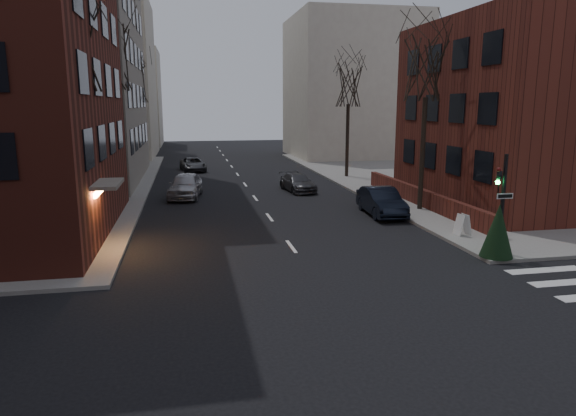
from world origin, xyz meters
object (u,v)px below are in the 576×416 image
object	(u,v)px
tree_right_b	(349,85)
car_lane_far	(193,164)
car_lane_gray	(298,183)
tree_left_c	(133,82)
streetlamp_near	(117,137)
parked_sedan	(381,202)
streetlamp_far	(144,124)
tree_right_a	(427,68)
traffic_signal	(501,210)
tree_left_a	(70,44)
tree_left_b	(111,58)
sandwich_board	(463,224)
evergreen_shrub	(498,230)
car_lane_silver	(185,185)

from	to	relation	value
tree_right_b	car_lane_far	size ratio (longest dim) A/B	2.07
car_lane_gray	tree_left_c	bearing A→B (deg)	123.81
streetlamp_near	parked_sedan	distance (m)	15.51
streetlamp_far	tree_right_a	bearing A→B (deg)	-54.69
car_lane_gray	tree_right_a	bearing A→B (deg)	-63.77
tree_right_a	car_lane_gray	bearing A→B (deg)	123.72
traffic_signal	tree_left_a	size ratio (longest dim) A/B	0.39
traffic_signal	tree_left_b	xyz separation A→B (m)	(-16.74, 17.01, 7.00)
tree_left_c	streetlamp_far	xyz separation A→B (m)	(0.60, 2.00, -3.79)
car_lane_far	sandwich_board	world-z (taller)	car_lane_far
tree_left_c	car_lane_far	world-z (taller)	tree_left_c
streetlamp_near	evergreen_shrub	xyz separation A→B (m)	(15.76, -13.50, -3.03)
tree_left_a	tree_right_b	xyz separation A→B (m)	(17.60, 18.00, -0.88)
tree_right_a	streetlamp_near	xyz separation A→B (m)	(-17.00, 4.00, -3.79)
car_lane_gray	sandwich_board	distance (m)	15.02
tree_left_a	parked_sedan	distance (m)	17.20
tree_right_a	parked_sedan	world-z (taller)	tree_right_a
streetlamp_near	car_lane_gray	size ratio (longest dim) A/B	1.47
tree_left_b	parked_sedan	xyz separation A→B (m)	(15.00, -8.61, -8.14)
tree_left_a	evergreen_shrub	size ratio (longest dim) A/B	4.83
tree_left_b	tree_left_c	distance (m)	14.03
tree_left_c	streetlamp_near	world-z (taller)	tree_left_c
tree_left_b	car_lane_gray	world-z (taller)	tree_left_b
car_lane_far	sandwich_board	xyz separation A→B (m)	(11.84, -27.29, 0.03)
tree_right_a	parked_sedan	size ratio (longest dim) A/B	2.08
tree_left_a	car_lane_gray	distance (m)	18.91
tree_left_c	streetlamp_near	size ratio (longest dim) A/B	1.55
traffic_signal	tree_left_a	distance (m)	18.66
car_lane_silver	car_lane_gray	bearing A→B (deg)	15.85
traffic_signal	car_lane_gray	size ratio (longest dim) A/B	0.94
evergreen_shrub	sandwich_board	bearing A→B (deg)	82.08
tree_right_a	evergreen_shrub	bearing A→B (deg)	-97.44
streetlamp_far	parked_sedan	size ratio (longest dim) A/B	1.35
tree_right_b	car_lane_gray	bearing A→B (deg)	-133.20
tree_right_a	sandwich_board	bearing A→B (deg)	-97.16
tree_right_b	sandwich_board	xyz separation A→B (m)	(-0.76, -20.08, -6.94)
car_lane_far	parked_sedan	bearing A→B (deg)	-72.77
car_lane_far	evergreen_shrub	size ratio (longest dim) A/B	2.09
tree_left_c	tree_right_b	distance (m)	19.34
streetlamp_far	traffic_signal	bearing A→B (deg)	-63.94
traffic_signal	evergreen_shrub	world-z (taller)	traffic_signal
traffic_signal	streetlamp_near	size ratio (longest dim) A/B	0.64
tree_left_b	streetlamp_far	distance (m)	16.68
traffic_signal	car_lane_silver	distance (m)	20.36
tree_left_c	tree_right_b	size ratio (longest dim) A/B	1.06
tree_right_a	sandwich_board	world-z (taller)	tree_right_a
traffic_signal	streetlamp_far	world-z (taller)	streetlamp_far
streetlamp_near	car_lane_far	world-z (taller)	streetlamp_near
tree_right_b	evergreen_shrub	size ratio (longest dim) A/B	4.33
tree_left_c	tree_left_a	bearing A→B (deg)	-90.00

